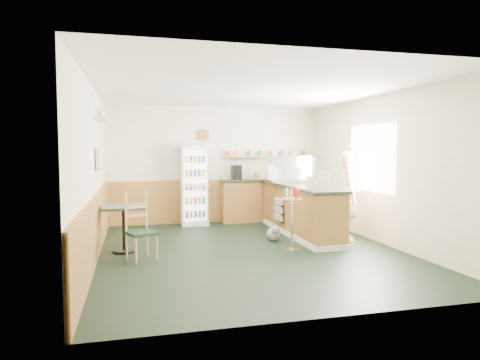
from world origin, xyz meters
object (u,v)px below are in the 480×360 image
object	(u,v)px
shopkeeper	(349,196)
cafe_table	(124,219)
drinks_fridge	(194,185)
condiment_stand	(292,210)
cafe_chair	(141,224)
display_case	(290,170)
cash_register	(318,182)

from	to	relation	value
shopkeeper	cafe_table	bearing A→B (deg)	110.40
drinks_fridge	shopkeeper	world-z (taller)	drinks_fridge
condiment_stand	cafe_chair	size ratio (longest dim) A/B	0.97
drinks_fridge	display_case	size ratio (longest dim) A/B	1.85
shopkeeper	cafe_chair	size ratio (longest dim) A/B	1.57
display_case	cafe_table	bearing A→B (deg)	-159.67
display_case	cafe_chair	size ratio (longest dim) A/B	0.92
cash_register	shopkeeper	xyz separation A→B (m)	(0.70, 0.17, -0.29)
shopkeeper	condiment_stand	distance (m)	1.44
cafe_chair	condiment_stand	bearing A→B (deg)	-24.33
condiment_stand	shopkeeper	bearing A→B (deg)	21.30
cash_register	cafe_chair	xyz separation A→B (m)	(-3.13, -0.34, -0.56)
condiment_stand	cafe_chair	distance (m)	2.50
cash_register	condiment_stand	world-z (taller)	cash_register
condiment_stand	drinks_fridge	bearing A→B (deg)	113.86
drinks_fridge	display_case	distance (m)	2.22
drinks_fridge	display_case	bearing A→B (deg)	-29.14
cash_register	condiment_stand	xyz separation A→B (m)	(-0.64, -0.35, -0.44)
cash_register	shopkeeper	bearing A→B (deg)	27.98
drinks_fridge	condiment_stand	world-z (taller)	drinks_fridge
shopkeeper	cafe_table	world-z (taller)	shopkeeper
condiment_stand	cash_register	bearing A→B (deg)	29.03
drinks_fridge	cafe_table	xyz separation A→B (m)	(-1.49, -2.32, -0.35)
cash_register	condiment_stand	distance (m)	0.85
cash_register	display_case	bearing A→B (deg)	104.48
drinks_fridge	cafe_table	size ratio (longest dim) A/B	2.31
shopkeeper	condiment_stand	size ratio (longest dim) A/B	1.61
drinks_fridge	cafe_table	world-z (taller)	drinks_fridge
cash_register	shopkeeper	size ratio (longest dim) A/B	0.24
drinks_fridge	shopkeeper	distance (m)	3.52
drinks_fridge	cafe_chair	bearing A→B (deg)	-113.18
cafe_table	cafe_chair	world-z (taller)	cafe_chair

